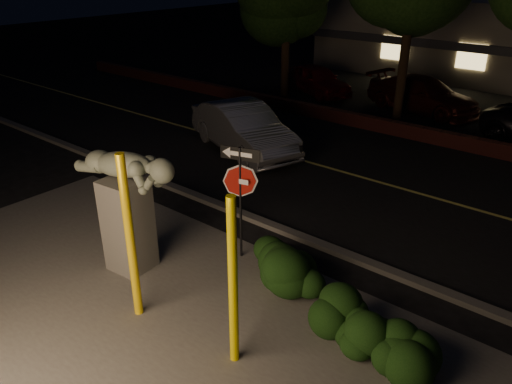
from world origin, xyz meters
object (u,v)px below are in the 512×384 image
parked_car_darkred (423,95)px  parked_car_red (317,80)px  yellow_pole_left (130,239)px  signpost (240,181)px  yellow_pole_right (233,284)px  sculpture (126,197)px  silver_sedan (243,128)px

parked_car_darkred → parked_car_red: bearing=105.9°
parked_car_red → parked_car_darkred: size_ratio=0.82×
yellow_pole_left → signpost: size_ratio=1.24×
parked_car_red → parked_car_darkred: 5.06m
parked_car_red → parked_car_darkred: (5.05, 0.34, 0.03)m
yellow_pole_left → parked_car_darkred: size_ratio=0.64×
yellow_pole_right → sculpture: 3.46m
signpost → parked_car_red: signpost is taller
yellow_pole_right → signpost: (-1.94, 2.40, 0.32)m
yellow_pole_right → yellow_pole_left: bearing=-173.5°
parked_car_darkred → yellow_pole_right: bearing=-155.6°
yellow_pole_left → parked_car_red: (-6.38, 15.72, -0.89)m
sculpture → yellow_pole_right: bearing=-16.2°
yellow_pole_left → sculpture: yellow_pole_left is taller
silver_sedan → parked_car_darkred: size_ratio=0.98×
sculpture → parked_car_red: size_ratio=0.68×
parked_car_red → parked_car_darkred: parked_car_darkred is taller
yellow_pole_left → yellow_pole_right: yellow_pole_left is taller
signpost → parked_car_darkred: (-1.53, 13.41, -1.09)m
silver_sedan → parked_car_darkred: 8.81m
sculpture → parked_car_darkred: sculpture is taller
silver_sedan → parked_car_darkred: (2.71, 8.39, -0.08)m
silver_sedan → yellow_pole_right: bearing=-119.7°
parked_car_red → yellow_pole_right: bearing=-128.5°
yellow_pole_right → silver_sedan: yellow_pole_right is taller
yellow_pole_right → sculpture: size_ratio=1.10×
signpost → sculpture: sculpture is taller
sculpture → parked_car_darkred: (-0.07, 15.16, -0.95)m
yellow_pole_left → signpost: 2.66m
parked_car_darkred → yellow_pole_left: bearing=-163.2°
parked_car_darkred → silver_sedan: bearing=174.2°
yellow_pole_right → parked_car_darkred: 16.20m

